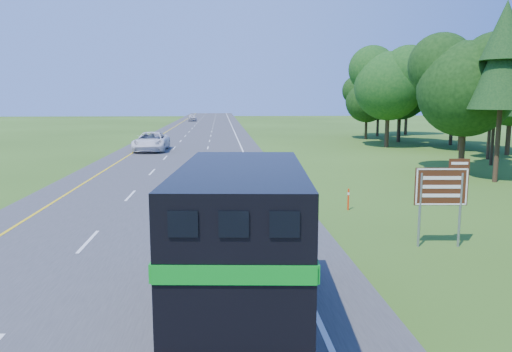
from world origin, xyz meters
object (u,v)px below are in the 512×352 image
Objects in this scene: white_suv at (151,142)px; far_car at (192,118)px; horse_truck at (243,237)px; exit_sign at (442,190)px.

white_suv is 1.42× the size of far_car.
horse_truck reaches higher than exit_sign.
far_car is at bearing 90.22° from white_suv.
horse_truck is 1.81× the size of far_car.
exit_sign is (15.00, -34.66, 1.11)m from white_suv.
white_suv is at bearing 117.65° from exit_sign.
horse_truck is 109.67m from far_car.
white_suv reaches higher than far_car.
horse_truck is 2.72× the size of exit_sign.
white_suv is 69.22m from far_car.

